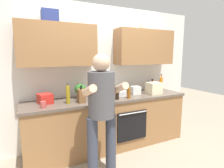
{
  "coord_description": "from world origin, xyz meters",
  "views": [
    {
      "loc": [
        -1.27,
        -2.71,
        1.61
      ],
      "look_at": [
        -0.02,
        -0.1,
        1.15
      ],
      "focal_mm": 28.49,
      "sensor_mm": 36.0,
      "label": 1
    }
  ],
  "objects_px": {
    "cup_ceramic": "(43,105)",
    "potted_herb": "(80,90)",
    "person_standing": "(102,107)",
    "grocery_bag_crisps": "(45,99)",
    "bottle_oil": "(68,95)",
    "mixing_bowl": "(119,93)",
    "bottle_juice": "(161,84)",
    "bottle_soy": "(117,95)",
    "knife_block": "(81,96)",
    "bottle_vinegar": "(152,86)",
    "grocery_bag_rice": "(154,88)",
    "bottle_water": "(148,87)",
    "bottle_syrup": "(129,93)",
    "grocery_bag_produce": "(136,90)"
  },
  "relations": [
    {
      "from": "mixing_bowl",
      "to": "bottle_water",
      "type": "bearing_deg",
      "value": 3.62
    },
    {
      "from": "bottle_soy",
      "to": "knife_block",
      "type": "distance_m",
      "value": 0.59
    },
    {
      "from": "cup_ceramic",
      "to": "bottle_juice",
      "type": "bearing_deg",
      "value": 5.33
    },
    {
      "from": "bottle_soy",
      "to": "grocery_bag_produce",
      "type": "height_order",
      "value": "bottle_soy"
    },
    {
      "from": "potted_herb",
      "to": "person_standing",
      "type": "bearing_deg",
      "value": -86.75
    },
    {
      "from": "grocery_bag_rice",
      "to": "grocery_bag_crisps",
      "type": "bearing_deg",
      "value": 175.42
    },
    {
      "from": "potted_herb",
      "to": "grocery_bag_crisps",
      "type": "relative_size",
      "value": 1.2
    },
    {
      "from": "mixing_bowl",
      "to": "grocery_bag_produce",
      "type": "bearing_deg",
      "value": -5.04
    },
    {
      "from": "bottle_oil",
      "to": "mixing_bowl",
      "type": "relative_size",
      "value": 1.07
    },
    {
      "from": "bottle_juice",
      "to": "bottle_syrup",
      "type": "relative_size",
      "value": 1.54
    },
    {
      "from": "bottle_vinegar",
      "to": "grocery_bag_rice",
      "type": "relative_size",
      "value": 0.93
    },
    {
      "from": "bottle_water",
      "to": "cup_ceramic",
      "type": "bearing_deg",
      "value": -171.85
    },
    {
      "from": "bottle_water",
      "to": "bottle_juice",
      "type": "bearing_deg",
      "value": -16.77
    },
    {
      "from": "grocery_bag_produce",
      "to": "grocery_bag_crisps",
      "type": "relative_size",
      "value": 0.76
    },
    {
      "from": "bottle_syrup",
      "to": "grocery_bag_rice",
      "type": "xyz_separation_m",
      "value": [
        0.61,
        0.1,
        0.02
      ]
    },
    {
      "from": "bottle_vinegar",
      "to": "potted_herb",
      "type": "relative_size",
      "value": 0.93
    },
    {
      "from": "bottle_oil",
      "to": "potted_herb",
      "type": "distance_m",
      "value": 0.34
    },
    {
      "from": "person_standing",
      "to": "bottle_syrup",
      "type": "bearing_deg",
      "value": 35.58
    },
    {
      "from": "grocery_bag_rice",
      "to": "potted_herb",
      "type": "bearing_deg",
      "value": 170.67
    },
    {
      "from": "bottle_syrup",
      "to": "cup_ceramic",
      "type": "height_order",
      "value": "bottle_syrup"
    },
    {
      "from": "mixing_bowl",
      "to": "knife_block",
      "type": "relative_size",
      "value": 1.07
    },
    {
      "from": "knife_block",
      "to": "potted_herb",
      "type": "bearing_deg",
      "value": 78.23
    },
    {
      "from": "bottle_juice",
      "to": "grocery_bag_crisps",
      "type": "bearing_deg",
      "value": 179.5
    },
    {
      "from": "grocery_bag_crisps",
      "to": "grocery_bag_rice",
      "type": "bearing_deg",
      "value": -4.58
    },
    {
      "from": "mixing_bowl",
      "to": "grocery_bag_produce",
      "type": "relative_size",
      "value": 1.77
    },
    {
      "from": "bottle_water",
      "to": "grocery_bag_rice",
      "type": "relative_size",
      "value": 0.88
    },
    {
      "from": "bottle_oil",
      "to": "grocery_bag_produce",
      "type": "relative_size",
      "value": 1.89
    },
    {
      "from": "bottle_syrup",
      "to": "knife_block",
      "type": "distance_m",
      "value": 0.8
    },
    {
      "from": "person_standing",
      "to": "grocery_bag_crisps",
      "type": "distance_m",
      "value": 0.97
    },
    {
      "from": "bottle_syrup",
      "to": "grocery_bag_rice",
      "type": "height_order",
      "value": "bottle_syrup"
    },
    {
      "from": "bottle_syrup",
      "to": "mixing_bowl",
      "type": "bearing_deg",
      "value": 100.35
    },
    {
      "from": "bottle_oil",
      "to": "potted_herb",
      "type": "height_order",
      "value": "bottle_oil"
    },
    {
      "from": "bottle_vinegar",
      "to": "cup_ceramic",
      "type": "height_order",
      "value": "bottle_vinegar"
    },
    {
      "from": "bottle_water",
      "to": "knife_block",
      "type": "xyz_separation_m",
      "value": [
        -1.44,
        -0.23,
        0.01
      ]
    },
    {
      "from": "bottle_soy",
      "to": "cup_ceramic",
      "type": "bearing_deg",
      "value": 179.5
    },
    {
      "from": "bottle_vinegar",
      "to": "potted_herb",
      "type": "xyz_separation_m",
      "value": [
        -1.55,
        -0.07,
        0.05
      ]
    },
    {
      "from": "cup_ceramic",
      "to": "knife_block",
      "type": "xyz_separation_m",
      "value": [
        0.55,
        0.05,
        0.06
      ]
    },
    {
      "from": "bottle_oil",
      "to": "bottle_juice",
      "type": "distance_m",
      "value": 1.9
    },
    {
      "from": "person_standing",
      "to": "grocery_bag_produce",
      "type": "bearing_deg",
      "value": 36.71
    },
    {
      "from": "cup_ceramic",
      "to": "grocery_bag_crisps",
      "type": "height_order",
      "value": "grocery_bag_crisps"
    },
    {
      "from": "bottle_vinegar",
      "to": "bottle_water",
      "type": "bearing_deg",
      "value": -152.46
    },
    {
      "from": "bottle_syrup",
      "to": "bottle_soy",
      "type": "distance_m",
      "value": 0.21
    },
    {
      "from": "cup_ceramic",
      "to": "grocery_bag_rice",
      "type": "bearing_deg",
      "value": 2.2
    },
    {
      "from": "cup_ceramic",
      "to": "potted_herb",
      "type": "bearing_deg",
      "value": 26.27
    },
    {
      "from": "bottle_oil",
      "to": "bottle_water",
      "type": "relative_size",
      "value": 1.36
    },
    {
      "from": "grocery_bag_crisps",
      "to": "bottle_juice",
      "type": "bearing_deg",
      "value": -0.5
    },
    {
      "from": "bottle_syrup",
      "to": "knife_block",
      "type": "height_order",
      "value": "knife_block"
    },
    {
      "from": "mixing_bowl",
      "to": "knife_block",
      "type": "bearing_deg",
      "value": -165.95
    },
    {
      "from": "bottle_water",
      "to": "bottle_juice",
      "type": "relative_size",
      "value": 0.65
    },
    {
      "from": "bottle_soy",
      "to": "mixing_bowl",
      "type": "xyz_separation_m",
      "value": [
        0.16,
        0.25,
        -0.03
      ]
    }
  ]
}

